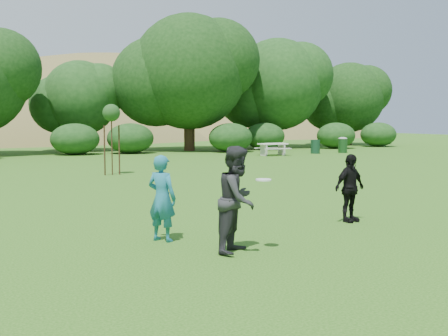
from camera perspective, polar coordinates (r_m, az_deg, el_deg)
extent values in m
plane|color=#19470C|center=(10.80, 7.31, -7.06)|extent=(120.00, 120.00, 0.00)
imported|color=#1B677D|center=(10.39, -6.33, -3.07)|extent=(0.65, 0.70, 1.60)
imported|color=#262729|center=(9.46, 1.40, -3.20)|extent=(1.11, 1.09, 1.80)
imported|color=black|center=(12.56, 12.65, -2.00)|extent=(0.93, 0.52, 1.49)
cylinder|color=#153A24|center=(37.10, 9.26, 2.15)|extent=(0.60, 0.60, 0.90)
cylinder|color=white|center=(9.44, 4.04, -1.20)|extent=(0.27, 0.27, 0.03)
cylinder|color=#372315|center=(23.01, -11.32, 2.41)|extent=(0.05, 0.05, 2.50)
sphere|color=#1F4619|center=(22.99, -11.38, 5.52)|extent=(0.70, 0.70, 0.70)
cylinder|color=#342114|center=(22.94, -12.03, 1.77)|extent=(0.06, 0.06, 2.00)
cylinder|color=#382315|center=(23.10, -10.60, 1.81)|extent=(0.06, 0.06, 2.00)
cube|color=silver|center=(34.81, 4.98, 2.46)|extent=(1.80, 0.75, 0.08)
cube|color=#B2B0A6|center=(34.49, 4.06, 1.81)|extent=(0.10, 0.70, 0.68)
cube|color=beige|center=(35.17, 5.88, 1.86)|extent=(0.10, 0.70, 0.68)
cube|color=beige|center=(34.31, 5.51, 1.95)|extent=(1.80, 0.28, 0.06)
cube|color=beige|center=(35.33, 4.46, 2.05)|extent=(1.80, 0.28, 0.06)
cylinder|color=#163D17|center=(38.27, 11.97, 2.19)|extent=(0.60, 0.60, 0.90)
ellipsoid|color=gray|center=(38.25, 11.98, 2.94)|extent=(0.60, 0.60, 0.20)
ellipsoid|color=olive|center=(86.39, -9.09, -6.11)|extent=(100.00, 64.00, 52.00)
ellipsoid|color=olive|center=(78.07, 0.58, -1.51)|extent=(60.00, 44.00, 24.00)
cylinder|color=#3A2616|center=(40.73, -14.33, 3.28)|extent=(0.60, 0.60, 2.27)
sphere|color=#194214|center=(40.74, -14.41, 6.90)|extent=(5.22, 5.22, 5.22)
cylinder|color=#3A2616|center=(40.04, -3.54, 4.15)|extent=(0.76, 0.76, 3.32)
sphere|color=#194214|center=(40.18, -3.57, 9.72)|extent=(8.12, 8.12, 8.12)
cylinder|color=#3A2616|center=(44.70, 5.41, 4.00)|extent=(0.71, 0.71, 2.97)
sphere|color=#194214|center=(44.77, 5.45, 8.45)|extent=(7.19, 7.19, 7.19)
cylinder|color=#3A2616|center=(50.22, 12.53, 3.71)|extent=(0.62, 0.62, 2.45)
sphere|color=#194214|center=(50.25, 12.59, 7.01)|extent=(6.03, 6.03, 6.03)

